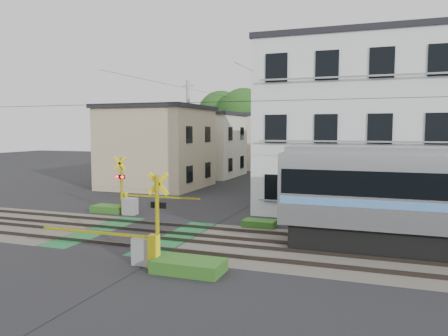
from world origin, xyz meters
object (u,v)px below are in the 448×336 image
at_px(pedestrian, 280,162).
at_px(apartment_block, 357,126).
at_px(crossing_signal_far, 129,201).
at_px(crossing_signal_near, 146,244).

bearing_deg(pedestrian, apartment_block, 114.15).
distance_m(crossing_signal_far, apartment_block, 13.14).
distance_m(crossing_signal_far, pedestrian, 28.25).
bearing_deg(apartment_block, crossing_signal_near, -114.22).
xyz_separation_m(crossing_signal_near, apartment_block, (5.91, 13.15, 3.94)).
relative_size(crossing_signal_far, pedestrian, 2.64).
bearing_deg(pedestrian, crossing_signal_near, 97.06).
relative_size(apartment_block, pedestrian, 5.68).
distance_m(apartment_block, pedestrian, 24.46).
height_order(crossing_signal_near, pedestrian, crossing_signal_near).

